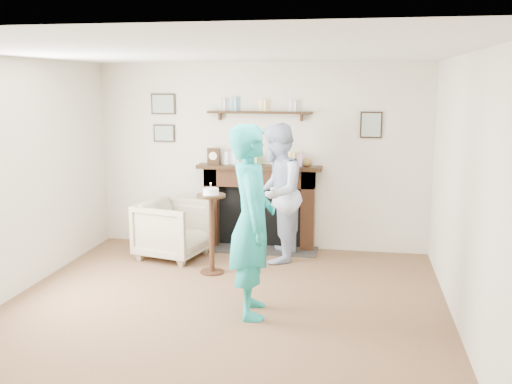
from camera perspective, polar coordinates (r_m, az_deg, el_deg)
ground at (r=5.66m, az=-3.94°, el=-12.38°), size 5.00×5.00×0.00m
room_shell at (r=5.91m, az=-2.52°, el=4.94°), size 4.54×5.02×2.52m
armchair at (r=7.56m, az=-8.16°, el=-6.43°), size 0.97×0.96×0.74m
man at (r=7.36m, az=1.97°, el=-6.81°), size 0.70×0.88×1.74m
woman at (r=5.75m, az=-0.40°, el=-11.99°), size 0.58×0.76×1.86m
pedestal_table at (r=6.72m, az=-4.49°, el=-2.59°), size 0.34×0.34×1.09m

